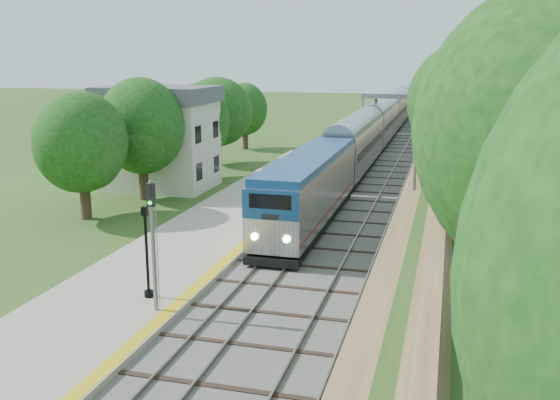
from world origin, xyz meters
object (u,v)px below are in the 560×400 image
(lamppost_far, at_px, (147,257))
(signal_platform, at_px, (153,232))
(station_building, at_px, (160,137))
(train, at_px, (389,118))
(signal_farside, at_px, (415,169))
(signal_gantry, at_px, (399,107))

(lamppost_far, distance_m, signal_platform, 2.12)
(station_building, relative_size, train, 0.07)
(station_building, relative_size, signal_platform, 1.63)
(train, bearing_deg, lamppost_far, -93.54)
(train, relative_size, lamppost_far, 29.32)
(station_building, xyz_separation_m, train, (14.00, 39.68, -1.91))
(lamppost_far, bearing_deg, station_building, 114.53)
(lamppost_far, height_order, signal_farside, signal_farside)
(signal_farside, bearing_deg, station_building, 159.92)
(signal_gantry, bearing_deg, lamppost_far, -97.59)
(train, height_order, lamppost_far, train)
(signal_gantry, relative_size, lamppost_far, 2.13)
(station_building, xyz_separation_m, signal_farside, (20.20, -7.38, -0.31))
(train, distance_m, signal_farside, 47.50)
(signal_gantry, distance_m, train, 15.13)
(station_building, bearing_deg, signal_platform, -64.69)
(station_building, distance_m, train, 42.12)
(signal_gantry, relative_size, signal_farside, 1.40)
(signal_platform, height_order, signal_farside, signal_farside)
(lamppost_far, xyz_separation_m, signal_farside, (10.03, 14.90, 1.64))
(signal_farside, bearing_deg, signal_platform, -119.50)
(lamppost_far, xyz_separation_m, signal_platform, (0.93, -1.19, 1.49))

